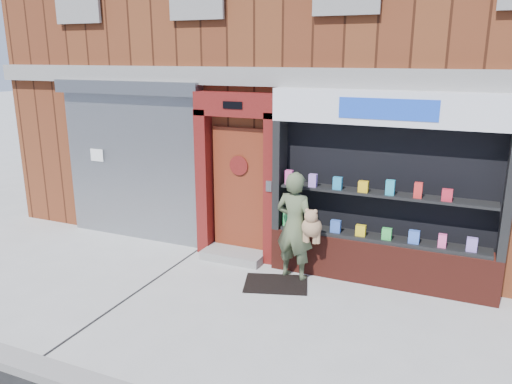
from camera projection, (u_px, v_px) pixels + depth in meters
The scene contains 7 objects.
ground at pixel (229, 311), 7.04m from camera, with size 80.00×80.00×0.00m, color #9E9E99.
building at pixel (345, 32), 11.27m from camera, with size 12.00×8.16×8.00m.
shutter_bay at pixel (132, 152), 9.44m from camera, with size 3.10×0.30×3.04m.
red_door_bay at pixel (237, 177), 8.59m from camera, with size 1.52×0.58×2.90m.
pharmacy_bay at pixel (383, 199), 7.60m from camera, with size 3.50×0.41×3.00m.
woman at pixel (296, 226), 7.86m from camera, with size 0.81×0.51×1.76m.
doormat at pixel (276, 284), 7.85m from camera, with size 0.98×0.68×0.02m, color black.
Camera 1 is at (2.88, -5.66, 3.49)m, focal length 35.00 mm.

